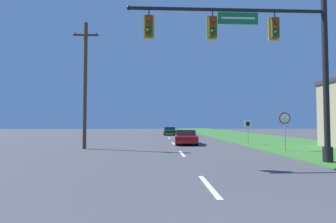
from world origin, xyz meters
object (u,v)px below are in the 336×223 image
at_px(signal_mast, 272,56).
at_px(far_car, 170,131).
at_px(utility_pole_near, 85,83).
at_px(stop_sign, 285,123).
at_px(route_sign_post, 248,127).
at_px(car_ahead, 186,137).

height_order(signal_mast, far_car, signal_mast).
xyz_separation_m(far_car, utility_pole_near, (-7.13, -20.88, 4.11)).
xyz_separation_m(stop_sign, route_sign_post, (-0.71, 4.99, -0.34)).
bearing_deg(utility_pole_near, stop_sign, -8.39).
xyz_separation_m(far_car, stop_sign, (6.47, -22.88, 1.26)).
distance_m(signal_mast, route_sign_post, 10.95).
bearing_deg(utility_pole_near, far_car, 71.13).
distance_m(route_sign_post, utility_pole_near, 13.62).
bearing_deg(stop_sign, utility_pole_near, 171.61).
relative_size(far_car, utility_pole_near, 0.48).
bearing_deg(far_car, route_sign_post, -72.14).
bearing_deg(route_sign_post, far_car, 107.86).
bearing_deg(car_ahead, route_sign_post, -8.73).
height_order(car_ahead, route_sign_post, route_sign_post).
height_order(far_car, route_sign_post, route_sign_post).
xyz_separation_m(car_ahead, far_car, (-0.55, 17.09, 0.00)).
distance_m(signal_mast, stop_sign, 6.74).
height_order(car_ahead, utility_pole_near, utility_pole_near).
xyz_separation_m(signal_mast, car_ahead, (-2.84, 10.91, -4.38)).
height_order(far_car, stop_sign, stop_sign).
bearing_deg(signal_mast, route_sign_post, 76.76).
xyz_separation_m(signal_mast, far_car, (-3.39, 28.00, -4.38)).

